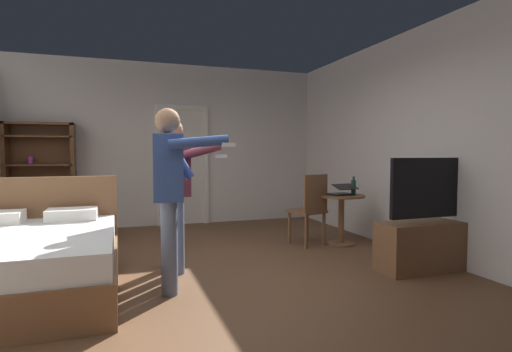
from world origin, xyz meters
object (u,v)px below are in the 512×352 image
(side_table, at_px, (341,211))
(suitcase_dark, at_px, (80,233))
(laptop, at_px, (342,191))
(person_striped_shirt, at_px, (174,184))
(bed, at_px, (22,262))
(bottle_on_table, at_px, (353,187))
(wooden_chair, at_px, (310,207))
(person_blue_shirt, at_px, (170,185))
(tv_flatscreen, at_px, (432,238))
(bookshelf, at_px, (41,174))

(side_table, height_order, suitcase_dark, side_table)
(laptop, distance_m, person_striped_shirt, 2.39)
(bed, relative_size, side_table, 2.85)
(bottle_on_table, xyz_separation_m, wooden_chair, (-0.58, 0.17, -0.27))
(bottle_on_table, bearing_deg, side_table, 150.26)
(bottle_on_table, height_order, wooden_chair, wooden_chair)
(side_table, xyz_separation_m, person_blue_shirt, (-2.49, -1.11, 0.51))
(person_blue_shirt, bearing_deg, tv_flatscreen, -5.30)
(bottle_on_table, height_order, person_striped_shirt, person_striped_shirt)
(side_table, bearing_deg, suitcase_dark, 160.55)
(side_table, relative_size, person_striped_shirt, 0.43)
(bed, xyz_separation_m, side_table, (3.77, 0.82, 0.17))
(bookshelf, distance_m, wooden_chair, 4.23)
(laptop, relative_size, person_blue_shirt, 0.21)
(side_table, bearing_deg, bookshelf, 151.91)
(wooden_chair, distance_m, person_striped_shirt, 2.05)
(side_table, bearing_deg, person_blue_shirt, -155.92)
(side_table, xyz_separation_m, wooden_chair, (-0.44, 0.09, 0.07))
(person_striped_shirt, distance_m, suitcase_dark, 2.19)
(tv_flatscreen, bearing_deg, person_striped_shirt, 161.78)
(bed, xyz_separation_m, person_striped_shirt, (1.40, 0.33, 0.64))
(bottle_on_table, xyz_separation_m, person_striped_shirt, (-2.51, -0.41, 0.13))
(side_table, height_order, person_striped_shirt, person_striped_shirt)
(wooden_chair, relative_size, person_blue_shirt, 0.58)
(suitcase_dark, bearing_deg, person_blue_shirt, -75.79)
(bed, bearing_deg, bottle_on_table, 10.70)
(bottle_on_table, distance_m, person_striped_shirt, 2.54)
(bookshelf, distance_m, suitcase_dark, 1.39)
(person_striped_shirt, relative_size, suitcase_dark, 2.69)
(side_table, xyz_separation_m, laptop, (-0.02, -0.04, 0.28))
(laptop, distance_m, suitcase_dark, 3.72)
(laptop, bearing_deg, person_blue_shirt, -156.54)
(tv_flatscreen, bearing_deg, bookshelf, 141.07)
(tv_flatscreen, bearing_deg, laptop, 104.18)
(suitcase_dark, bearing_deg, side_table, -27.96)
(person_blue_shirt, bearing_deg, person_striped_shirt, 78.80)
(bed, height_order, bookshelf, bookshelf)
(person_striped_shirt, bearing_deg, tv_flatscreen, -18.22)
(person_blue_shirt, bearing_deg, bed, 167.04)
(bed, xyz_separation_m, tv_flatscreen, (4.08, -0.55, 0.05))
(bed, height_order, person_blue_shirt, person_blue_shirt)
(person_blue_shirt, bearing_deg, side_table, 24.08)
(tv_flatscreen, height_order, side_table, tv_flatscreen)
(person_striped_shirt, height_order, suitcase_dark, person_striped_shirt)
(bottle_on_table, relative_size, wooden_chair, 0.26)
(bottle_on_table, bearing_deg, person_striped_shirt, -170.69)
(person_striped_shirt, bearing_deg, wooden_chair, 16.64)
(side_table, xyz_separation_m, bottle_on_table, (0.14, -0.08, 0.34))
(bed, xyz_separation_m, person_blue_shirt, (1.28, -0.29, 0.68))
(person_blue_shirt, height_order, person_striped_shirt, person_blue_shirt)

